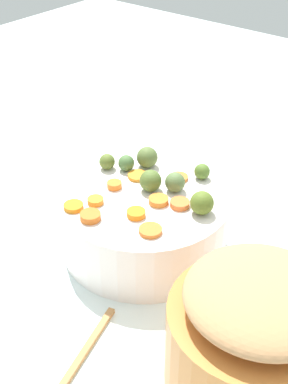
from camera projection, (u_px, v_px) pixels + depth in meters
name	position (u px, v px, depth m)	size (l,w,h in m)	color
tabletop	(130.00, 230.00, 1.03)	(2.40, 2.40, 0.02)	silver
serving_bowl_carrots	(144.00, 222.00, 0.94)	(0.29, 0.29, 0.11)	white
metal_pot	(253.00, 349.00, 0.69)	(0.23, 0.23, 0.13)	#CC7935
stuffing_mound	(262.00, 297.00, 0.64)	(0.19, 0.19, 0.05)	tan
carrot_slice_0	(150.00, 230.00, 0.83)	(0.04, 0.04, 0.01)	orange
carrot_slice_1	(159.00, 201.00, 0.89)	(0.03, 0.03, 0.01)	orange
carrot_slice_2	(90.00, 216.00, 0.86)	(0.03, 0.03, 0.01)	orange
carrot_slice_3	(179.00, 178.00, 0.96)	(0.03, 0.03, 0.01)	orange
carrot_slice_4	(136.00, 214.00, 0.86)	(0.03, 0.03, 0.01)	orange
carrot_slice_5	(180.00, 204.00, 0.89)	(0.03, 0.03, 0.01)	orange
carrot_slice_6	(95.00, 201.00, 0.89)	(0.03, 0.03, 0.01)	orange
carrot_slice_7	(116.00, 186.00, 0.93)	(0.03, 0.03, 0.01)	orange
carrot_slice_8	(73.00, 206.00, 0.88)	(0.03, 0.03, 0.01)	orange
carrot_slice_9	(138.00, 176.00, 0.96)	(0.04, 0.04, 0.01)	orange
brussels_sprout_0	(202.00, 171.00, 0.95)	(0.03, 0.03, 0.03)	#52702A
brussels_sprout_1	(148.00, 158.00, 0.98)	(0.04, 0.04, 0.04)	#586D36
brussels_sprout_2	(202.00, 203.00, 0.86)	(0.04, 0.04, 0.04)	#596F26
brussels_sprout_3	(126.00, 163.00, 0.97)	(0.03, 0.03, 0.03)	#4A6D39
brussels_sprout_4	(150.00, 181.00, 0.92)	(0.04, 0.04, 0.04)	#556D2E
brussels_sprout_5	(106.00, 162.00, 0.98)	(0.03, 0.03, 0.03)	#586B2A
brussels_sprout_6	(175.00, 182.00, 0.92)	(0.03, 0.03, 0.03)	#5B7441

